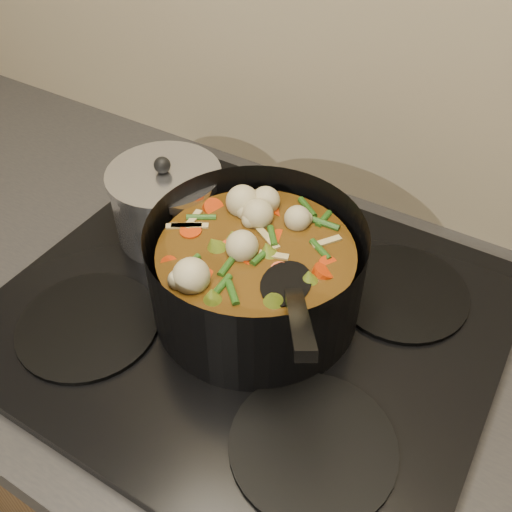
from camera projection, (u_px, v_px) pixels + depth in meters
The scene contains 4 objects.
counter at pixel (251, 475), 1.07m from camera, with size 2.64×0.64×0.91m.
stovetop at pixel (249, 313), 0.75m from camera, with size 0.62×0.54×0.03m.
stockpot at pixel (256, 273), 0.71m from camera, with size 0.34×0.35×0.20m.
saucepan at pixel (167, 203), 0.82m from camera, with size 0.16×0.16×0.13m.
Camera 1 is at (0.26, 1.51, 1.49)m, focal length 40.00 mm.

